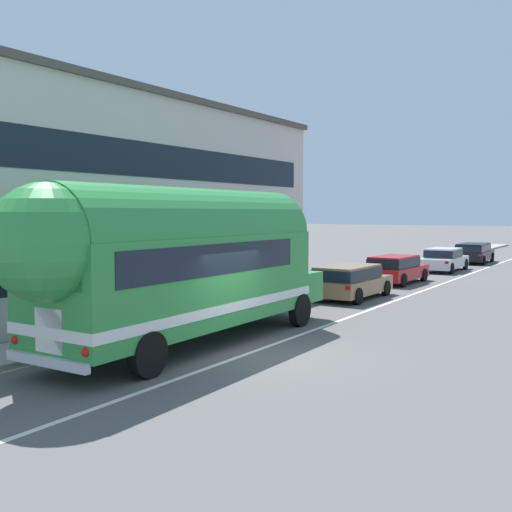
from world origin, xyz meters
The scene contains 9 objects.
ground_plane centered at (0.00, 0.00, 0.00)m, with size 300.00×300.00×0.00m, color #565454.
lane_markings centered at (-1.64, 12.00, 0.00)m, with size 3.69×80.00×0.01m.
sidewalk_slab centered at (-4.55, 10.00, 0.07)m, with size 1.98×90.00×0.15m, color gray.
roadside_building centered at (-11.19, 3.99, 3.92)m, with size 10.06×21.53×7.84m.
painted_bus centered at (-1.77, -0.53, 2.30)m, with size 2.69×11.38×4.12m.
car_lead centered at (-1.73, 10.08, 0.79)m, with size 1.98×4.38×1.37m.
car_second centered at (-2.01, 16.21, 0.78)m, with size 1.99×4.41×1.37m.
car_third centered at (-1.76, 23.82, 0.75)m, with size 1.97×4.80×1.37m.
car_fourth centered at (-1.56, 30.65, 0.80)m, with size 2.11×4.82×1.37m.
Camera 1 is at (8.08, -12.27, 3.49)m, focal length 42.23 mm.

